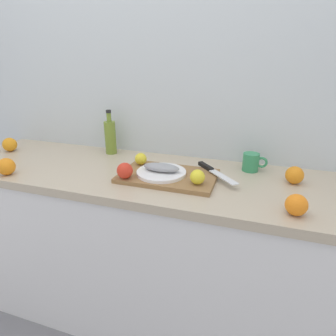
{
  "coord_description": "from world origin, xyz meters",
  "views": [
    {
      "loc": [
        0.56,
        -1.2,
        1.43
      ],
      "look_at": [
        0.18,
        -0.03,
        0.95
      ],
      "focal_mm": 30.58,
      "sensor_mm": 36.0,
      "label": 1
    }
  ],
  "objects_px": {
    "white_plate": "(161,172)",
    "chef_knife": "(212,170)",
    "lemon_0": "(197,177)",
    "coffee_mug_0": "(251,162)",
    "cutting_board": "(168,176)",
    "orange_0": "(295,175)",
    "fish_fillet": "(161,167)",
    "olive_oil_bottle": "(110,136)"
  },
  "relations": [
    {
      "from": "white_plate",
      "to": "chef_knife",
      "type": "height_order",
      "value": "chef_knife"
    },
    {
      "from": "lemon_0",
      "to": "coffee_mug_0",
      "type": "xyz_separation_m",
      "value": [
        0.21,
        0.28,
        -0.01
      ]
    },
    {
      "from": "white_plate",
      "to": "lemon_0",
      "type": "height_order",
      "value": "lemon_0"
    },
    {
      "from": "cutting_board",
      "to": "chef_knife",
      "type": "distance_m",
      "value": 0.21
    },
    {
      "from": "orange_0",
      "to": "lemon_0",
      "type": "bearing_deg",
      "value": -155.08
    },
    {
      "from": "fish_fillet",
      "to": "olive_oil_bottle",
      "type": "xyz_separation_m",
      "value": [
        -0.4,
        0.26,
        0.05
      ]
    },
    {
      "from": "lemon_0",
      "to": "orange_0",
      "type": "height_order",
      "value": "lemon_0"
    },
    {
      "from": "fish_fillet",
      "to": "lemon_0",
      "type": "relative_size",
      "value": 2.69
    },
    {
      "from": "fish_fillet",
      "to": "coffee_mug_0",
      "type": "xyz_separation_m",
      "value": [
        0.39,
        0.23,
        -0.01
      ]
    },
    {
      "from": "cutting_board",
      "to": "olive_oil_bottle",
      "type": "xyz_separation_m",
      "value": [
        -0.43,
        0.25,
        0.09
      ]
    },
    {
      "from": "lemon_0",
      "to": "fish_fillet",
      "type": "bearing_deg",
      "value": 163.17
    },
    {
      "from": "chef_knife",
      "to": "coffee_mug_0",
      "type": "bearing_deg",
      "value": 82.94
    },
    {
      "from": "olive_oil_bottle",
      "to": "coffee_mug_0",
      "type": "height_order",
      "value": "olive_oil_bottle"
    },
    {
      "from": "lemon_0",
      "to": "white_plate",
      "type": "bearing_deg",
      "value": 163.17
    },
    {
      "from": "cutting_board",
      "to": "olive_oil_bottle",
      "type": "bearing_deg",
      "value": 150.27
    },
    {
      "from": "white_plate",
      "to": "coffee_mug_0",
      "type": "xyz_separation_m",
      "value": [
        0.39,
        0.23,
        0.02
      ]
    },
    {
      "from": "chef_knife",
      "to": "olive_oil_bottle",
      "type": "bearing_deg",
      "value": -147.75
    },
    {
      "from": "chef_knife",
      "to": "lemon_0",
      "type": "distance_m",
      "value": 0.16
    },
    {
      "from": "white_plate",
      "to": "orange_0",
      "type": "height_order",
      "value": "orange_0"
    },
    {
      "from": "lemon_0",
      "to": "coffee_mug_0",
      "type": "distance_m",
      "value": 0.35
    },
    {
      "from": "chef_knife",
      "to": "orange_0",
      "type": "distance_m",
      "value": 0.36
    },
    {
      "from": "white_plate",
      "to": "lemon_0",
      "type": "xyz_separation_m",
      "value": [
        0.18,
        -0.06,
        0.02
      ]
    },
    {
      "from": "lemon_0",
      "to": "coffee_mug_0",
      "type": "bearing_deg",
      "value": 53.69
    },
    {
      "from": "white_plate",
      "to": "lemon_0",
      "type": "relative_size",
      "value": 3.59
    },
    {
      "from": "white_plate",
      "to": "olive_oil_bottle",
      "type": "distance_m",
      "value": 0.48
    },
    {
      "from": "cutting_board",
      "to": "chef_knife",
      "type": "height_order",
      "value": "chef_knife"
    },
    {
      "from": "cutting_board",
      "to": "orange_0",
      "type": "height_order",
      "value": "orange_0"
    },
    {
      "from": "fish_fillet",
      "to": "coffee_mug_0",
      "type": "distance_m",
      "value": 0.45
    },
    {
      "from": "white_plate",
      "to": "fish_fillet",
      "type": "xyz_separation_m",
      "value": [
        0.0,
        -0.0,
        0.03
      ]
    },
    {
      "from": "white_plate",
      "to": "chef_knife",
      "type": "bearing_deg",
      "value": 24.46
    },
    {
      "from": "white_plate",
      "to": "coffee_mug_0",
      "type": "distance_m",
      "value": 0.45
    },
    {
      "from": "fish_fillet",
      "to": "chef_knife",
      "type": "bearing_deg",
      "value": 24.46
    },
    {
      "from": "olive_oil_bottle",
      "to": "coffee_mug_0",
      "type": "relative_size",
      "value": 2.12
    },
    {
      "from": "fish_fillet",
      "to": "olive_oil_bottle",
      "type": "relative_size",
      "value": 0.68
    },
    {
      "from": "fish_fillet",
      "to": "olive_oil_bottle",
      "type": "bearing_deg",
      "value": 147.53
    },
    {
      "from": "cutting_board",
      "to": "fish_fillet",
      "type": "relative_size",
      "value": 2.56
    },
    {
      "from": "lemon_0",
      "to": "chef_knife",
      "type": "bearing_deg",
      "value": 77.17
    },
    {
      "from": "olive_oil_bottle",
      "to": "coffee_mug_0",
      "type": "bearing_deg",
      "value": -2.12
    },
    {
      "from": "cutting_board",
      "to": "olive_oil_bottle",
      "type": "distance_m",
      "value": 0.51
    },
    {
      "from": "chef_knife",
      "to": "olive_oil_bottle",
      "type": "height_order",
      "value": "olive_oil_bottle"
    },
    {
      "from": "chef_knife",
      "to": "olive_oil_bottle",
      "type": "distance_m",
      "value": 0.65
    },
    {
      "from": "white_plate",
      "to": "lemon_0",
      "type": "bearing_deg",
      "value": -16.83
    }
  ]
}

